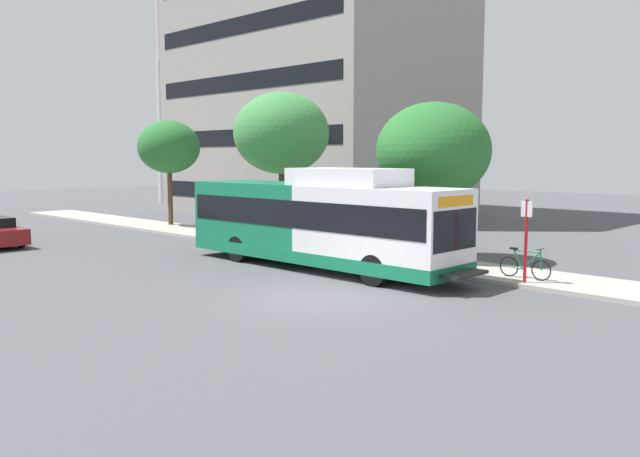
{
  "coord_description": "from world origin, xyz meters",
  "views": [
    {
      "loc": [
        -12.77,
        -12.58,
        4.02
      ],
      "look_at": [
        2.9,
        2.64,
        1.6
      ],
      "focal_mm": 36.09,
      "sensor_mm": 36.0,
      "label": 1
    }
  ],
  "objects_px": {
    "bicycle_parked": "(525,266)",
    "street_tree_far_block": "(169,147)",
    "bus_stop_sign_pole": "(526,234)",
    "street_tree_near_stop": "(433,151)",
    "street_tree_mid_block": "(281,133)",
    "transit_bus": "(319,222)"
  },
  "relations": [
    {
      "from": "bicycle_parked",
      "to": "street_tree_mid_block",
      "type": "distance_m",
      "value": 13.93
    },
    {
      "from": "bus_stop_sign_pole",
      "to": "street_tree_mid_block",
      "type": "xyz_separation_m",
      "value": [
        2.02,
        13.39,
        3.49
      ]
    },
    {
      "from": "transit_bus",
      "to": "bicycle_parked",
      "type": "relative_size",
      "value": 6.96
    },
    {
      "from": "transit_bus",
      "to": "bus_stop_sign_pole",
      "type": "height_order",
      "value": "transit_bus"
    },
    {
      "from": "bus_stop_sign_pole",
      "to": "street_tree_near_stop",
      "type": "xyz_separation_m",
      "value": [
        2.32,
        5.06,
        2.61
      ]
    },
    {
      "from": "street_tree_mid_block",
      "to": "street_tree_near_stop",
      "type": "bearing_deg",
      "value": -87.98
    },
    {
      "from": "transit_bus",
      "to": "street_tree_near_stop",
      "type": "height_order",
      "value": "street_tree_near_stop"
    },
    {
      "from": "transit_bus",
      "to": "bus_stop_sign_pole",
      "type": "xyz_separation_m",
      "value": [
        2.01,
        -6.98,
        -0.05
      ]
    },
    {
      "from": "transit_bus",
      "to": "street_tree_mid_block",
      "type": "distance_m",
      "value": 8.32
    },
    {
      "from": "street_tree_mid_block",
      "to": "street_tree_far_block",
      "type": "xyz_separation_m",
      "value": [
        -0.0,
        9.56,
        -0.54
      ]
    },
    {
      "from": "street_tree_far_block",
      "to": "street_tree_mid_block",
      "type": "bearing_deg",
      "value": -89.98
    },
    {
      "from": "street_tree_near_stop",
      "to": "bus_stop_sign_pole",
      "type": "bearing_deg",
      "value": -114.62
    },
    {
      "from": "bicycle_parked",
      "to": "street_tree_mid_block",
      "type": "height_order",
      "value": "street_tree_mid_block"
    },
    {
      "from": "transit_bus",
      "to": "bicycle_parked",
      "type": "xyz_separation_m",
      "value": [
        2.65,
        -6.67,
        -1.14
      ]
    },
    {
      "from": "bus_stop_sign_pole",
      "to": "street_tree_near_stop",
      "type": "height_order",
      "value": "street_tree_near_stop"
    },
    {
      "from": "bicycle_parked",
      "to": "street_tree_far_block",
      "type": "relative_size",
      "value": 0.29
    },
    {
      "from": "street_tree_mid_block",
      "to": "street_tree_far_block",
      "type": "bearing_deg",
      "value": 90.02
    },
    {
      "from": "bus_stop_sign_pole",
      "to": "street_tree_mid_block",
      "type": "relative_size",
      "value": 0.38
    },
    {
      "from": "street_tree_mid_block",
      "to": "street_tree_far_block",
      "type": "relative_size",
      "value": 1.16
    },
    {
      "from": "transit_bus",
      "to": "bus_stop_sign_pole",
      "type": "distance_m",
      "value": 7.26
    },
    {
      "from": "bus_stop_sign_pole",
      "to": "street_tree_far_block",
      "type": "xyz_separation_m",
      "value": [
        2.02,
        22.96,
        2.96
      ]
    },
    {
      "from": "street_tree_near_stop",
      "to": "street_tree_far_block",
      "type": "distance_m",
      "value": 17.9
    }
  ]
}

